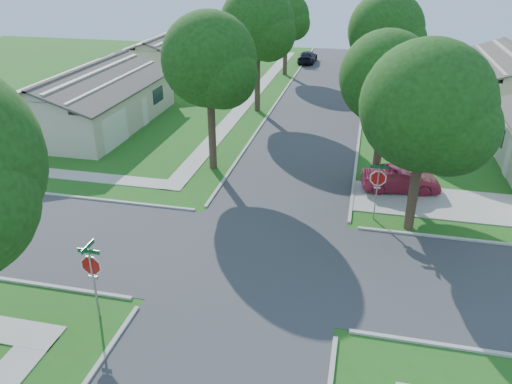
{
  "coord_description": "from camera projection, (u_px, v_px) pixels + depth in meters",
  "views": [
    {
      "loc": [
        3.81,
        -17.11,
        11.76
      ],
      "look_at": [
        -0.77,
        3.14,
        1.6
      ],
      "focal_mm": 35.0,
      "sensor_mm": 36.0,
      "label": 1
    }
  ],
  "objects": [
    {
      "name": "tree_e_near",
      "position": [
        387.0,
        82.0,
        25.39
      ],
      "size": [
        4.97,
        4.8,
        8.28
      ],
      "color": "#38281C",
      "rests_on": "ground"
    },
    {
      "name": "car_curb_east",
      "position": [
        363.0,
        72.0,
        49.56
      ],
      "size": [
        2.24,
        4.43,
        1.45
      ],
      "primitive_type": "imported",
      "rotation": [
        0.0,
        0.0,
        -0.13
      ],
      "color": "black",
      "rests_on": "ground"
    },
    {
      "name": "tree_ne_corner",
      "position": [
        427.0,
        112.0,
        20.89
      ],
      "size": [
        5.8,
        5.6,
        8.66
      ],
      "color": "#38281C",
      "rests_on": "ground"
    },
    {
      "name": "house_nw_near",
      "position": [
        89.0,
        104.0,
        36.56
      ],
      "size": [
        8.42,
        13.6,
        4.23
      ],
      "color": "#BBB194",
      "rests_on": "ground"
    },
    {
      "name": "tree_w_mid",
      "position": [
        258.0,
        27.0,
        37.39
      ],
      "size": [
        5.8,
        5.6,
        9.56
      ],
      "color": "#38281C",
      "rests_on": "ground"
    },
    {
      "name": "tree_w_far",
      "position": [
        287.0,
        19.0,
        49.21
      ],
      "size": [
        4.76,
        4.6,
        8.04
      ],
      "color": "#38281C",
      "rests_on": "ground"
    },
    {
      "name": "road_ns",
      "position": [
        257.0,
        260.0,
        20.92
      ],
      "size": [
        7.0,
        100.0,
        0.02
      ],
      "primitive_type": "cube",
      "color": "#333335",
      "rests_on": "ground"
    },
    {
      "name": "car_curb_west",
      "position": [
        308.0,
        57.0,
        56.77
      ],
      "size": [
        1.93,
        4.51,
        1.3
      ],
      "primitive_type": "imported",
      "rotation": [
        0.0,
        0.0,
        3.12
      ],
      "color": "black",
      "rests_on": "ground"
    },
    {
      "name": "sidewalk_ne",
      "position": [
        394.0,
        102.0,
        42.48
      ],
      "size": [
        1.2,
        40.0,
        0.04
      ],
      "primitive_type": "cube",
      "color": "#9E9B91",
      "rests_on": "ground"
    },
    {
      "name": "house_nw_far",
      "position": [
        174.0,
        59.0,
        51.45
      ],
      "size": [
        8.42,
        13.6,
        4.23
      ],
      "color": "#BBB194",
      "rests_on": "ground"
    },
    {
      "name": "tree_e_far",
      "position": [
        385.0,
        16.0,
        47.14
      ],
      "size": [
        5.17,
        5.0,
        8.72
      ],
      "color": "#38281C",
      "rests_on": "ground"
    },
    {
      "name": "driveway",
      "position": [
        438.0,
        203.0,
        25.56
      ],
      "size": [
        8.8,
        3.6,
        0.05
      ],
      "primitive_type": "cube",
      "color": "#9E9B91",
      "rests_on": "ground"
    },
    {
      "name": "car_driveway",
      "position": [
        400.0,
        180.0,
        26.58
      ],
      "size": [
        4.2,
        2.0,
        1.33
      ],
      "primitive_type": "imported",
      "rotation": [
        0.0,
        0.0,
        1.72
      ],
      "color": "maroon",
      "rests_on": "ground"
    },
    {
      "name": "tree_w_near",
      "position": [
        210.0,
        64.0,
        27.04
      ],
      "size": [
        5.38,
        5.2,
        8.97
      ],
      "color": "#38281C",
      "rests_on": "ground"
    },
    {
      "name": "stop_sign_sw",
      "position": [
        92.0,
        269.0,
        16.84
      ],
      "size": [
        1.05,
        0.8,
        2.98
      ],
      "color": "gray",
      "rests_on": "ground"
    },
    {
      "name": "ground",
      "position": [
        257.0,
        260.0,
        20.92
      ],
      "size": [
        100.0,
        100.0,
        0.0
      ],
      "primitive_type": "plane",
      "color": "#205D19",
      "rests_on": "ground"
    },
    {
      "name": "stop_sign_ne",
      "position": [
        378.0,
        181.0,
        23.21
      ],
      "size": [
        1.05,
        0.8,
        2.98
      ],
      "color": "gray",
      "rests_on": "ground"
    },
    {
      "name": "tree_e_mid",
      "position": [
        386.0,
        34.0,
        35.63
      ],
      "size": [
        5.59,
        5.4,
        9.21
      ],
      "color": "#38281C",
      "rests_on": "ground"
    },
    {
      "name": "sidewalk_nw",
      "position": [
        254.0,
        93.0,
        44.9
      ],
      "size": [
        1.2,
        40.0,
        0.04
      ],
      "primitive_type": "cube",
      "color": "#9E9B91",
      "rests_on": "ground"
    }
  ]
}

